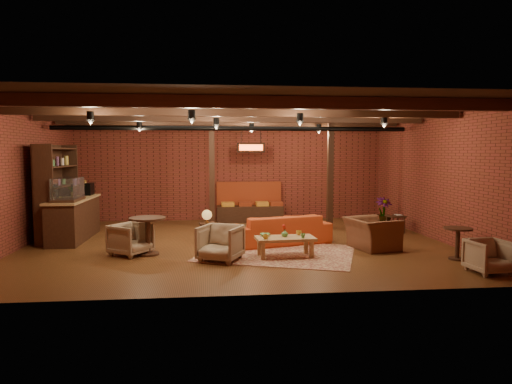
{
  "coord_description": "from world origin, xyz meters",
  "views": [
    {
      "loc": [
        -0.67,
        -10.86,
        2.21
      ],
      "look_at": [
        0.46,
        0.2,
        1.24
      ],
      "focal_mm": 32.0,
      "sensor_mm": 36.0,
      "label": 1
    }
  ],
  "objects": [
    {
      "name": "shelving_hutch",
      "position": [
        -4.5,
        1.1,
        1.2
      ],
      "size": [
        0.52,
        2.0,
        2.4
      ],
      "primitive_type": null,
      "color": "black",
      "rests_on": "ground"
    },
    {
      "name": "rug",
      "position": [
        0.79,
        -1.13,
        0.01
      ],
      "size": [
        3.88,
        3.43,
        0.01
      ],
      "primitive_type": "cube",
      "rotation": [
        0.0,
        0.0,
        -0.35
      ],
      "color": "maroon",
      "rests_on": "floor"
    },
    {
      "name": "round_table_left",
      "position": [
        -2.0,
        -0.99,
        0.55
      ],
      "size": [
        0.78,
        0.78,
        0.81
      ],
      "color": "black",
      "rests_on": "floor"
    },
    {
      "name": "side_table_lamp",
      "position": [
        -0.74,
        0.39,
        0.6
      ],
      "size": [
        0.42,
        0.42,
        0.79
      ],
      "rotation": [
        0.0,
        0.0,
        0.13
      ],
      "color": "black",
      "rests_on": "floor"
    },
    {
      "name": "wall_left",
      "position": [
        -5.0,
        0.0,
        1.6
      ],
      "size": [
        0.02,
        8.0,
        3.2
      ],
      "primitive_type": "cube",
      "color": "maroon",
      "rests_on": "ground"
    },
    {
      "name": "armchair_b",
      "position": [
        -0.46,
        -1.7,
        0.4
      ],
      "size": [
        1.02,
        1.0,
        0.81
      ],
      "primitive_type": "imported",
      "rotation": [
        0.0,
        0.0,
        -0.44
      ],
      "color": "#B9AC8F",
      "rests_on": "floor"
    },
    {
      "name": "armchair_right",
      "position": [
        3.01,
        -0.9,
        0.48
      ],
      "size": [
        0.95,
        1.23,
        0.95
      ],
      "primitive_type": "imported",
      "rotation": [
        0.0,
        0.0,
        1.82
      ],
      "color": "brown",
      "rests_on": "floor"
    },
    {
      "name": "service_counter",
      "position": [
        -4.1,
        1.0,
        0.8
      ],
      "size": [
        0.8,
        2.5,
        1.6
      ],
      "primitive_type": null,
      "color": "black",
      "rests_on": "ground"
    },
    {
      "name": "wall_right",
      "position": [
        5.0,
        0.0,
        1.6
      ],
      "size": [
        0.02,
        8.0,
        3.2
      ],
      "primitive_type": "cube",
      "color": "maroon",
      "rests_on": "ground"
    },
    {
      "name": "wall_back",
      "position": [
        0.0,
        4.0,
        1.6
      ],
      "size": [
        10.0,
        0.02,
        3.2
      ],
      "primitive_type": "cube",
      "color": "maroon",
      "rests_on": "ground"
    },
    {
      "name": "sofa",
      "position": [
        1.0,
        -0.1,
        0.35
      ],
      "size": [
        2.58,
        1.58,
        0.71
      ],
      "primitive_type": "imported",
      "rotation": [
        0.0,
        0.0,
        3.43
      ],
      "color": "#B33B18",
      "rests_on": "floor"
    },
    {
      "name": "banquette",
      "position": [
        0.6,
        3.55,
        0.5
      ],
      "size": [
        2.1,
        0.7,
        1.0
      ],
      "primitive_type": null,
      "color": "maroon",
      "rests_on": "ground"
    },
    {
      "name": "service_sign",
      "position": [
        0.6,
        3.1,
        2.35
      ],
      "size": [
        0.86,
        0.06,
        0.3
      ],
      "primitive_type": "cube",
      "color": "#FF4E19",
      "rests_on": "ceiling"
    },
    {
      "name": "ceiling_pipe",
      "position": [
        0.0,
        1.6,
        2.85
      ],
      "size": [
        9.6,
        0.12,
        0.12
      ],
      "primitive_type": "cylinder",
      "rotation": [
        0.0,
        1.57,
        0.0
      ],
      "color": "black",
      "rests_on": "ceiling"
    },
    {
      "name": "post_right",
      "position": [
        2.8,
        2.0,
        1.6
      ],
      "size": [
        0.16,
        0.16,
        3.2
      ],
      "primitive_type": "cube",
      "color": "black",
      "rests_on": "ground"
    },
    {
      "name": "armchair_a",
      "position": [
        -2.37,
        -0.97,
        0.38
      ],
      "size": [
        0.98,
        0.99,
        0.75
      ],
      "primitive_type": "imported",
      "rotation": [
        0.0,
        0.0,
        0.95
      ],
      "color": "#B9AC8F",
      "rests_on": "floor"
    },
    {
      "name": "plant_counter",
      "position": [
        -4.0,
        1.2,
        1.22
      ],
      "size": [
        0.35,
        0.39,
        0.3
      ],
      "primitive_type": "imported",
      "color": "#337F33",
      "rests_on": "service_counter"
    },
    {
      "name": "floor",
      "position": [
        0.0,
        0.0,
        0.0
      ],
      "size": [
        10.0,
        10.0,
        0.0
      ],
      "primitive_type": "plane",
      "color": "#3E280F",
      "rests_on": "ground"
    },
    {
      "name": "wall_front",
      "position": [
        0.0,
        -4.0,
        1.6
      ],
      "size": [
        10.0,
        0.02,
        3.2
      ],
      "primitive_type": "cube",
      "color": "maroon",
      "rests_on": "ground"
    },
    {
      "name": "armchair_far",
      "position": [
        4.4,
        -3.16,
        0.34
      ],
      "size": [
        0.71,
        0.68,
        0.68
      ],
      "primitive_type": "imported",
      "rotation": [
        0.0,
        0.0,
        0.09
      ],
      "color": "#B9AC8F",
      "rests_on": "floor"
    },
    {
      "name": "side_table_book",
      "position": [
        4.4,
        1.07,
        0.45
      ],
      "size": [
        0.48,
        0.48,
        0.5
      ],
      "rotation": [
        0.0,
        0.0,
        0.12
      ],
      "color": "black",
      "rests_on": "floor"
    },
    {
      "name": "post_left",
      "position": [
        -0.6,
        2.6,
        1.6
      ],
      "size": [
        0.16,
        0.16,
        3.2
      ],
      "primitive_type": "cube",
      "color": "black",
      "rests_on": "ground"
    },
    {
      "name": "plant_tall",
      "position": [
        4.4,
        1.96,
        1.33
      ],
      "size": [
        1.71,
        1.71,
        2.66
      ],
      "primitive_type": "imported",
      "rotation": [
        0.0,
        0.0,
        0.16
      ],
      "color": "#4C7F4C",
      "rests_on": "floor"
    },
    {
      "name": "coffee_table",
      "position": [
        0.89,
        -1.49,
        0.38
      ],
      "size": [
        1.27,
        0.68,
        0.68
      ],
      "rotation": [
        0.0,
        0.0,
        0.06
      ],
      "color": "#A27F4B",
      "rests_on": "floor"
    },
    {
      "name": "ceiling_beams",
      "position": [
        0.0,
        0.0,
        3.08
      ],
      "size": [
        9.8,
        6.4,
        0.22
      ],
      "primitive_type": null,
      "color": "black",
      "rests_on": "ceiling"
    },
    {
      "name": "ceiling_spotlights",
      "position": [
        0.0,
        0.0,
        2.86
      ],
      "size": [
        6.4,
        4.4,
        0.28
      ],
      "primitive_type": null,
      "color": "black",
      "rests_on": "ceiling"
    },
    {
      "name": "round_table_right",
      "position": [
        4.4,
        -2.09,
        0.44
      ],
      "size": [
        0.57,
        0.57,
        0.66
      ],
      "color": "black",
      "rests_on": "floor"
    },
    {
      "name": "ceiling",
      "position": [
        0.0,
        0.0,
        3.2
      ],
      "size": [
        10.0,
        8.0,
        0.02
      ],
      "primitive_type": "cube",
      "color": "black",
      "rests_on": "wall_back"
    }
  ]
}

